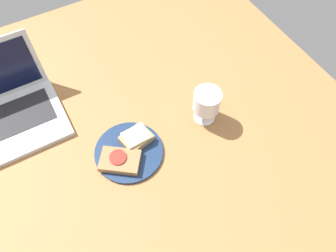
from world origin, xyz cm
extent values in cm
cube|color=#9E6B3D|center=(0.00, 0.00, 1.50)|extent=(140.00, 140.00, 3.00)
cylinder|color=navy|center=(-7.83, -7.50, 3.50)|extent=(21.42, 21.42, 1.00)
cube|color=#937047|center=(-11.71, -9.79, 5.11)|extent=(14.26, 13.38, 2.21)
cylinder|color=red|center=(-11.94, -9.09, 6.46)|extent=(5.18, 5.18, 0.49)
cube|color=#A88456|center=(-3.96, -5.21, 5.15)|extent=(10.43, 9.08, 2.30)
cube|color=#F4EAB7|center=(-3.96, -5.21, 6.78)|extent=(7.92, 6.45, 0.94)
cylinder|color=white|center=(20.00, -7.66, 3.20)|extent=(7.17, 7.17, 0.40)
cylinder|color=white|center=(20.00, -7.66, 5.93)|extent=(1.02, 1.02, 5.06)
cylinder|color=white|center=(20.00, -7.66, 11.98)|extent=(8.77, 8.77, 7.03)
cylinder|color=white|center=(20.00, -7.66, 10.77)|extent=(8.07, 8.07, 4.60)
cube|color=silver|center=(-35.92, 19.63, 3.82)|extent=(31.42, 25.63, 1.65)
cube|color=#232326|center=(-35.92, 21.94, 4.73)|extent=(25.77, 14.09, 0.16)
camera|label=1|loc=(-20.44, -55.23, 94.00)|focal=35.00mm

